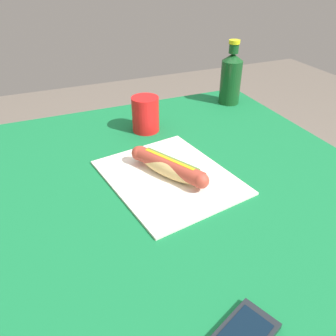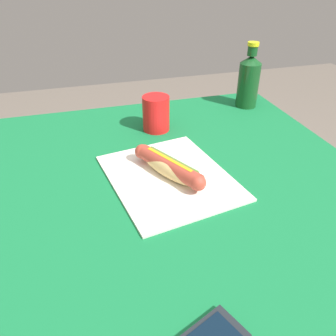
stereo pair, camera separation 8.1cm
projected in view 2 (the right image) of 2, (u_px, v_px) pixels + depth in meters
dining_table at (176, 232)px, 0.85m from camera, size 1.10×0.99×0.74m
paper_wrapper at (168, 177)px, 0.83m from camera, size 0.38×0.33×0.01m
hot_dog at (168, 167)px, 0.81m from camera, size 0.21×0.13×0.05m
soda_bottle at (249, 80)px, 1.17m from camera, size 0.07×0.07×0.22m
drinking_cup at (156, 113)px, 1.03m from camera, size 0.08×0.08×0.11m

